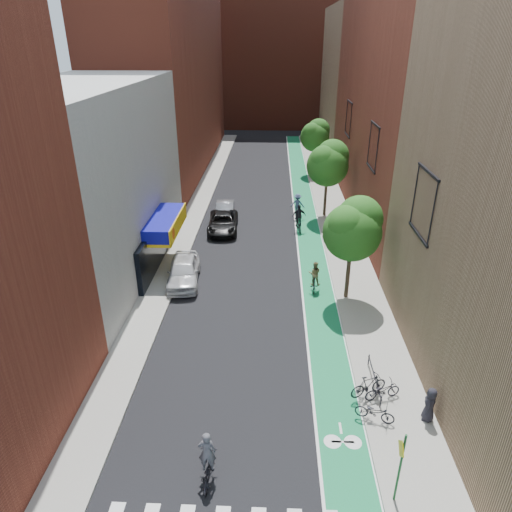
# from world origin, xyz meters

# --- Properties ---
(ground) EXTENTS (160.00, 160.00, 0.00)m
(ground) POSITION_xyz_m (0.00, 0.00, 0.00)
(ground) COLOR black
(ground) RESTS_ON ground
(bike_lane) EXTENTS (2.00, 68.00, 0.01)m
(bike_lane) POSITION_xyz_m (4.00, 26.00, 0.01)
(bike_lane) COLOR #147434
(bike_lane) RESTS_ON ground
(sidewalk_left) EXTENTS (2.00, 68.00, 0.15)m
(sidewalk_left) POSITION_xyz_m (-6.00, 26.00, 0.07)
(sidewalk_left) COLOR gray
(sidewalk_left) RESTS_ON ground
(sidewalk_right) EXTENTS (3.00, 68.00, 0.15)m
(sidewalk_right) POSITION_xyz_m (6.50, 26.00, 0.07)
(sidewalk_right) COLOR gray
(sidewalk_right) RESTS_ON ground
(building_left_white) EXTENTS (8.00, 20.00, 12.00)m
(building_left_white) POSITION_xyz_m (-11.00, 14.00, 6.00)
(building_left_white) COLOR silver
(building_left_white) RESTS_ON ground
(building_left_far_red) EXTENTS (8.00, 36.00, 22.00)m
(building_left_far_red) POSITION_xyz_m (-11.00, 42.00, 11.00)
(building_left_far_red) COLOR maroon
(building_left_far_red) RESTS_ON ground
(building_right_mid_red) EXTENTS (8.00, 28.00, 22.00)m
(building_right_mid_red) POSITION_xyz_m (12.00, 26.00, 11.00)
(building_right_mid_red) COLOR maroon
(building_right_mid_red) RESTS_ON ground
(building_right_far_tan) EXTENTS (8.00, 20.00, 18.00)m
(building_right_far_tan) POSITION_xyz_m (12.00, 50.00, 9.00)
(building_right_far_tan) COLOR #8C6B4C
(building_right_far_tan) RESTS_ON ground
(building_far_closure) EXTENTS (30.00, 14.00, 20.00)m
(building_far_closure) POSITION_xyz_m (0.00, 72.00, 10.00)
(building_far_closure) COLOR maroon
(building_far_closure) RESTS_ON ground
(tree_near) EXTENTS (3.40, 3.36, 6.42)m
(tree_near) POSITION_xyz_m (5.65, 10.02, 4.66)
(tree_near) COLOR #332619
(tree_near) RESTS_ON ground
(tree_mid) EXTENTS (3.55, 3.53, 6.74)m
(tree_mid) POSITION_xyz_m (5.65, 24.02, 4.89)
(tree_mid) COLOR #332619
(tree_mid) RESTS_ON ground
(tree_far) EXTENTS (3.30, 3.25, 6.21)m
(tree_far) POSITION_xyz_m (5.65, 38.02, 4.50)
(tree_far) COLOR #332619
(tree_far) RESTS_ON ground
(sign_pole) EXTENTS (0.13, 0.71, 3.00)m
(sign_pole) POSITION_xyz_m (5.38, -3.50, 1.84)
(sign_pole) COLOR #194C26
(sign_pole) RESTS_ON sidewalk_right
(parked_car_white) EXTENTS (2.44, 5.02, 1.65)m
(parked_car_white) POSITION_xyz_m (-4.60, 11.68, 0.83)
(parked_car_white) COLOR silver
(parked_car_white) RESTS_ON ground
(parked_car_black) EXTENTS (2.61, 5.22, 1.42)m
(parked_car_black) POSITION_xyz_m (-3.00, 20.48, 0.71)
(parked_car_black) COLOR black
(parked_car_black) RESTS_ON ground
(parked_car_silver) EXTENTS (1.71, 4.38, 1.42)m
(parked_car_silver) POSITION_xyz_m (-3.11, 23.23, 0.71)
(parked_car_silver) COLOR #9799A0
(parked_car_silver) RESTS_ON ground
(cyclist_lead) EXTENTS (0.65, 1.82, 2.10)m
(cyclist_lead) POSITION_xyz_m (-1.07, -2.81, 0.70)
(cyclist_lead) COLOR black
(cyclist_lead) RESTS_ON ground
(cyclist_lane_near) EXTENTS (0.82, 1.71, 1.92)m
(cyclist_lane_near) POSITION_xyz_m (3.74, 11.00, 0.80)
(cyclist_lane_near) COLOR black
(cyclist_lane_near) RESTS_ON ground
(cyclist_lane_mid) EXTENTS (1.15, 1.86, 2.23)m
(cyclist_lane_mid) POSITION_xyz_m (3.20, 20.67, 0.86)
(cyclist_lane_mid) COLOR black
(cyclist_lane_mid) RESTS_ON ground
(cyclist_lane_far) EXTENTS (1.29, 1.87, 2.18)m
(cyclist_lane_far) POSITION_xyz_m (3.20, 23.66, 0.97)
(cyclist_lane_far) COLOR black
(cyclist_lane_far) RESTS_ON ground
(parked_bike_near) EXTENTS (1.71, 1.07, 0.85)m
(parked_bike_near) POSITION_xyz_m (5.40, 0.09, 0.57)
(parked_bike_near) COLOR black
(parked_bike_near) RESTS_ON sidewalk_right
(parked_bike_mid) EXTENTS (1.83, 1.18, 1.07)m
(parked_bike_mid) POSITION_xyz_m (5.40, 1.54, 0.68)
(parked_bike_mid) COLOR black
(parked_bike_mid) RESTS_ON sidewalk_right
(parked_bike_far) EXTENTS (1.74, 1.04, 0.86)m
(parked_bike_far) POSITION_xyz_m (5.97, 1.36, 0.58)
(parked_bike_far) COLOR black
(parked_bike_far) RESTS_ON sidewalk_right
(pedestrian) EXTENTS (0.74, 0.89, 1.57)m
(pedestrian) POSITION_xyz_m (7.60, 0.22, 0.93)
(pedestrian) COLOR black
(pedestrian) RESTS_ON sidewalk_right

